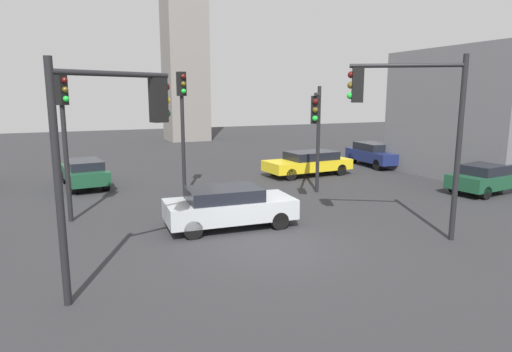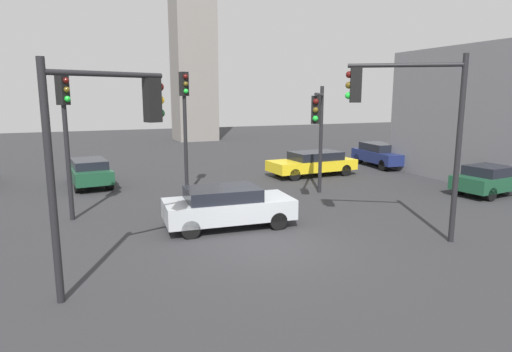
{
  "view_description": "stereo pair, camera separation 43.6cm",
  "coord_description": "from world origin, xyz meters",
  "px_view_note": "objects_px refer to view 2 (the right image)",
  "views": [
    {
      "loc": [
        -5.44,
        -10.65,
        4.27
      ],
      "look_at": [
        1.05,
        3.41,
        1.43
      ],
      "focal_mm": 30.49,
      "sensor_mm": 36.0,
      "label": 1
    },
    {
      "loc": [
        -5.04,
        -10.83,
        4.27
      ],
      "look_at": [
        1.05,
        3.41,
        1.43
      ],
      "focal_mm": 30.49,
      "sensor_mm": 36.0,
      "label": 2
    }
  ],
  "objects_px": {
    "traffic_light_1": "(319,121)",
    "car_4": "(227,206)",
    "traffic_light_2": "(65,120)",
    "car_7": "(380,154)",
    "car_0": "(313,163)",
    "traffic_light_4": "(408,112)",
    "car_3": "(89,171)",
    "traffic_light_0": "(106,132)",
    "traffic_light_3": "(185,110)",
    "car_2": "(494,179)"
  },
  "relations": [
    {
      "from": "car_3",
      "to": "car_4",
      "type": "xyz_separation_m",
      "value": [
        3.89,
        -8.92,
        -0.0
      ]
    },
    {
      "from": "traffic_light_4",
      "to": "car_3",
      "type": "height_order",
      "value": "traffic_light_4"
    },
    {
      "from": "traffic_light_4",
      "to": "car_0",
      "type": "bearing_deg",
      "value": -74.12
    },
    {
      "from": "traffic_light_0",
      "to": "traffic_light_1",
      "type": "xyz_separation_m",
      "value": [
        8.45,
        5.19,
        -0.2
      ]
    },
    {
      "from": "car_3",
      "to": "traffic_light_1",
      "type": "bearing_deg",
      "value": -135.16
    },
    {
      "from": "traffic_light_4",
      "to": "traffic_light_0",
      "type": "bearing_deg",
      "value": 32.64
    },
    {
      "from": "traffic_light_2",
      "to": "car_4",
      "type": "relative_size",
      "value": 1.15
    },
    {
      "from": "traffic_light_1",
      "to": "traffic_light_4",
      "type": "bearing_deg",
      "value": 33.46
    },
    {
      "from": "car_2",
      "to": "car_3",
      "type": "height_order",
      "value": "car_3"
    },
    {
      "from": "traffic_light_2",
      "to": "car_2",
      "type": "relative_size",
      "value": 1.22
    },
    {
      "from": "traffic_light_3",
      "to": "car_0",
      "type": "relative_size",
      "value": 1.1
    },
    {
      "from": "traffic_light_1",
      "to": "car_2",
      "type": "distance_m",
      "value": 8.5
    },
    {
      "from": "traffic_light_0",
      "to": "car_7",
      "type": "relative_size",
      "value": 1.15
    },
    {
      "from": "car_4",
      "to": "car_7",
      "type": "xyz_separation_m",
      "value": [
        12.9,
        8.23,
        0.04
      ]
    },
    {
      "from": "car_2",
      "to": "car_4",
      "type": "height_order",
      "value": "car_4"
    },
    {
      "from": "car_3",
      "to": "car_0",
      "type": "bearing_deg",
      "value": -104.18
    },
    {
      "from": "traffic_light_0",
      "to": "traffic_light_2",
      "type": "relative_size",
      "value": 1.01
    },
    {
      "from": "traffic_light_0",
      "to": "traffic_light_4",
      "type": "distance_m",
      "value": 8.32
    },
    {
      "from": "car_4",
      "to": "traffic_light_4",
      "type": "bearing_deg",
      "value": -31.91
    },
    {
      "from": "traffic_light_0",
      "to": "traffic_light_1",
      "type": "height_order",
      "value": "traffic_light_0"
    },
    {
      "from": "car_7",
      "to": "car_2",
      "type": "bearing_deg",
      "value": 3.04
    },
    {
      "from": "traffic_light_2",
      "to": "car_4",
      "type": "height_order",
      "value": "traffic_light_2"
    },
    {
      "from": "traffic_light_0",
      "to": "car_7",
      "type": "xyz_separation_m",
      "value": [
        16.8,
        11.54,
        -2.76
      ]
    },
    {
      "from": "car_4",
      "to": "traffic_light_3",
      "type": "bearing_deg",
      "value": 94.67
    },
    {
      "from": "traffic_light_2",
      "to": "car_3",
      "type": "height_order",
      "value": "traffic_light_2"
    },
    {
      "from": "car_3",
      "to": "traffic_light_4",
      "type": "bearing_deg",
      "value": -151.0
    },
    {
      "from": "car_3",
      "to": "car_7",
      "type": "bearing_deg",
      "value": -97.64
    },
    {
      "from": "traffic_light_1",
      "to": "car_0",
      "type": "height_order",
      "value": "traffic_light_1"
    },
    {
      "from": "traffic_light_3",
      "to": "car_3",
      "type": "height_order",
      "value": "traffic_light_3"
    },
    {
      "from": "traffic_light_1",
      "to": "car_3",
      "type": "xyz_separation_m",
      "value": [
        -8.44,
        7.05,
        -2.6
      ]
    },
    {
      "from": "traffic_light_3",
      "to": "car_2",
      "type": "height_order",
      "value": "traffic_light_3"
    },
    {
      "from": "traffic_light_2",
      "to": "car_7",
      "type": "distance_m",
      "value": 18.6
    },
    {
      "from": "traffic_light_2",
      "to": "car_0",
      "type": "distance_m",
      "value": 13.19
    },
    {
      "from": "car_2",
      "to": "car_7",
      "type": "relative_size",
      "value": 0.93
    },
    {
      "from": "car_7",
      "to": "traffic_light_1",
      "type": "bearing_deg",
      "value": -46.32
    },
    {
      "from": "traffic_light_4",
      "to": "traffic_light_1",
      "type": "bearing_deg",
      "value": -59.3
    },
    {
      "from": "traffic_light_0",
      "to": "traffic_light_3",
      "type": "bearing_deg",
      "value": 47.19
    },
    {
      "from": "car_0",
      "to": "car_3",
      "type": "relative_size",
      "value": 1.14
    },
    {
      "from": "car_2",
      "to": "traffic_light_1",
      "type": "bearing_deg",
      "value": 160.88
    },
    {
      "from": "car_3",
      "to": "car_4",
      "type": "distance_m",
      "value": 9.73
    },
    {
      "from": "traffic_light_0",
      "to": "traffic_light_1",
      "type": "bearing_deg",
      "value": 13.01
    },
    {
      "from": "car_3",
      "to": "car_4",
      "type": "bearing_deg",
      "value": -161.75
    },
    {
      "from": "traffic_light_1",
      "to": "car_4",
      "type": "relative_size",
      "value": 1.09
    },
    {
      "from": "car_2",
      "to": "car_4",
      "type": "relative_size",
      "value": 0.94
    },
    {
      "from": "traffic_light_4",
      "to": "car_4",
      "type": "distance_m",
      "value": 6.31
    },
    {
      "from": "traffic_light_4",
      "to": "car_3",
      "type": "distance_m",
      "value": 15.06
    },
    {
      "from": "traffic_light_4",
      "to": "car_0",
      "type": "distance_m",
      "value": 11.28
    },
    {
      "from": "traffic_light_4",
      "to": "car_7",
      "type": "relative_size",
      "value": 1.24
    },
    {
      "from": "traffic_light_3",
      "to": "car_4",
      "type": "height_order",
      "value": "traffic_light_3"
    },
    {
      "from": "car_2",
      "to": "traffic_light_0",
      "type": "bearing_deg",
      "value": -174.23
    }
  ]
}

